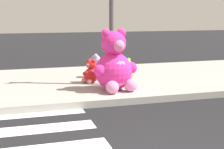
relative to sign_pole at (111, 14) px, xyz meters
name	(u,v)px	position (x,y,z in m)	size (l,w,h in m)	color
sidewalk	(66,83)	(-1.00, 0.80, -1.77)	(28.00, 4.40, 0.15)	#9E9B93
sign_pole	(111,14)	(0.00, 0.00, 0.00)	(0.56, 0.11, 3.20)	#4C4C51
plush_pink_large	(115,66)	(-0.10, -0.59, -1.14)	(1.06, 0.97, 1.39)	#F22D93
plush_lime	(126,72)	(0.49, 0.34, -1.46)	(0.41, 0.43, 0.59)	#8CD133
plush_lavender	(95,68)	(-0.16, 1.01, -1.44)	(0.45, 0.48, 0.64)	#B28CD8
plush_red	(91,73)	(-0.44, 0.36, -1.46)	(0.43, 0.42, 0.60)	red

